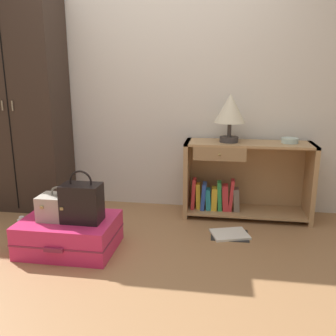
{
  "coord_description": "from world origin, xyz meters",
  "views": [
    {
      "loc": [
        0.63,
        -2.06,
        1.29
      ],
      "look_at": [
        0.18,
        0.84,
        0.55
      ],
      "focal_mm": 38.28,
      "sensor_mm": 36.0,
      "label": 1
    }
  ],
  "objects": [
    {
      "name": "ground_plane",
      "position": [
        0.0,
        0.0,
        0.0
      ],
      "size": [
        9.0,
        9.0,
        0.0
      ],
      "primitive_type": "plane",
      "color": "#9E7047"
    },
    {
      "name": "back_wall",
      "position": [
        0.0,
        1.5,
        1.3
      ],
      "size": [
        6.4,
        0.1,
        2.6
      ],
      "primitive_type": "cube",
      "color": "silver",
      "rests_on": "ground_plane"
    },
    {
      "name": "wardrobe",
      "position": [
        -1.32,
        1.2,
        1.04
      ],
      "size": [
        0.82,
        0.47,
        2.09
      ],
      "color": "#33261E",
      "rests_on": "ground_plane"
    },
    {
      "name": "bookshelf",
      "position": [
        0.81,
        1.25,
        0.35
      ],
      "size": [
        1.16,
        0.39,
        0.72
      ],
      "color": "tan",
      "rests_on": "ground_plane"
    },
    {
      "name": "table_lamp",
      "position": [
        0.69,
        1.23,
        1.0
      ],
      "size": [
        0.28,
        0.28,
        0.44
      ],
      "color": "#3D3838",
      "rests_on": "bookshelf"
    },
    {
      "name": "bowl",
      "position": [
        1.23,
        1.26,
        0.74
      ],
      "size": [
        0.15,
        0.15,
        0.05
      ],
      "primitive_type": "cylinder",
      "color": "silver",
      "rests_on": "bookshelf"
    },
    {
      "name": "suitcase_large",
      "position": [
        -0.5,
        0.34,
        0.13
      ],
      "size": [
        0.71,
        0.54,
        0.25
      ],
      "color": "#DB2860",
      "rests_on": "ground_plane"
    },
    {
      "name": "train_case",
      "position": [
        -0.57,
        0.32,
        0.35
      ],
      "size": [
        0.28,
        0.21,
        0.26
      ],
      "color": "#A89E8E",
      "rests_on": "suitcase_large"
    },
    {
      "name": "handbag",
      "position": [
        -0.38,
        0.31,
        0.4
      ],
      "size": [
        0.29,
        0.18,
        0.39
      ],
      "color": "black",
      "rests_on": "suitcase_large"
    },
    {
      "name": "bottle",
      "position": [
        -0.95,
        0.43,
        0.09
      ],
      "size": [
        0.07,
        0.07,
        0.2
      ],
      "color": "white",
      "rests_on": "ground_plane"
    },
    {
      "name": "open_book_on_floor",
      "position": [
        0.72,
        0.78,
        0.01
      ],
      "size": [
        0.35,
        0.31,
        0.02
      ],
      "color": "white",
      "rests_on": "ground_plane"
    }
  ]
}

